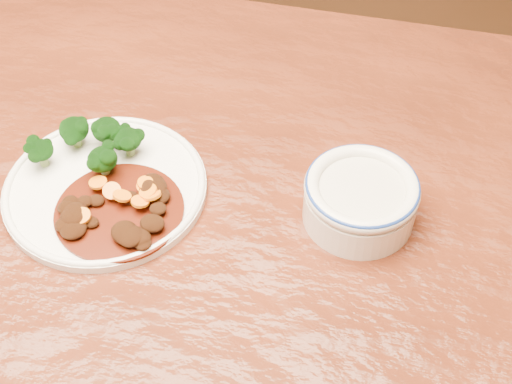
% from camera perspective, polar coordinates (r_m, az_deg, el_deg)
% --- Properties ---
extents(dining_table, '(1.56, 1.01, 0.75)m').
position_cam_1_polar(dining_table, '(0.91, -12.98, -4.22)').
color(dining_table, '#5E2410').
rests_on(dining_table, ground).
extents(dinner_plate, '(0.24, 0.24, 0.01)m').
position_cam_1_polar(dinner_plate, '(0.85, -11.97, 0.38)').
color(dinner_plate, white).
rests_on(dinner_plate, dining_table).
extents(broccoli_florets, '(0.12, 0.09, 0.04)m').
position_cam_1_polar(broccoli_florets, '(0.87, -12.95, 4.01)').
color(broccoli_florets, '#809E52').
rests_on(broccoli_florets, dinner_plate).
extents(mince_stew, '(0.15, 0.15, 0.02)m').
position_cam_1_polar(mince_stew, '(0.80, -10.85, -1.61)').
color(mince_stew, '#481507').
rests_on(mince_stew, dinner_plate).
extents(dip_bowl, '(0.13, 0.13, 0.06)m').
position_cam_1_polar(dip_bowl, '(0.79, 8.36, -0.47)').
color(dip_bowl, silver).
rests_on(dip_bowl, dining_table).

